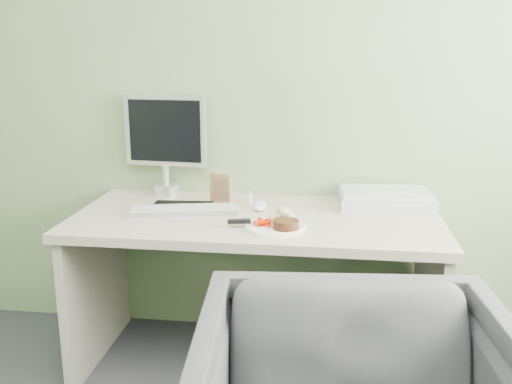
# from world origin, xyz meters

# --- Properties ---
(wall_back) EXTENTS (3.50, 0.00, 3.50)m
(wall_back) POSITION_xyz_m (0.00, 2.00, 1.35)
(wall_back) COLOR gray
(wall_back) RESTS_ON floor
(desk) EXTENTS (1.60, 0.75, 0.73)m
(desk) POSITION_xyz_m (0.00, 1.62, 0.55)
(desk) COLOR beige
(desk) RESTS_ON floor
(plate) EXTENTS (0.25, 0.25, 0.01)m
(plate) POSITION_xyz_m (0.10, 1.45, 0.74)
(plate) COLOR white
(plate) RESTS_ON desk
(steak) EXTENTS (0.13, 0.13, 0.03)m
(steak) POSITION_xyz_m (0.15, 1.42, 0.76)
(steak) COLOR black
(steak) RESTS_ON plate
(potato_pile) EXTENTS (0.12, 0.11, 0.06)m
(potato_pile) POSITION_xyz_m (0.13, 1.51, 0.77)
(potato_pile) COLOR tan
(potato_pile) RESTS_ON plate
(carrot_heap) EXTENTS (0.07, 0.07, 0.04)m
(carrot_heap) POSITION_xyz_m (0.05, 1.44, 0.76)
(carrot_heap) COLOR #F22905
(carrot_heap) RESTS_ON plate
(steak_knife) EXTENTS (0.24, 0.08, 0.02)m
(steak_knife) POSITION_xyz_m (-0.01, 1.46, 0.76)
(steak_knife) COLOR silver
(steak_knife) RESTS_ON plate
(mousepad) EXTENTS (0.28, 0.25, 0.00)m
(mousepad) POSITION_xyz_m (-0.36, 1.69, 0.73)
(mousepad) COLOR black
(mousepad) RESTS_ON desk
(keyboard) EXTENTS (0.48, 0.23, 0.02)m
(keyboard) POSITION_xyz_m (-0.32, 1.61, 0.75)
(keyboard) COLOR white
(keyboard) RESTS_ON desk
(computer_mouse) EXTENTS (0.07, 0.11, 0.04)m
(computer_mouse) POSITION_xyz_m (0.00, 1.71, 0.75)
(computer_mouse) COLOR white
(computer_mouse) RESTS_ON desk
(photo_frame) EXTENTS (0.11, 0.06, 0.14)m
(photo_frame) POSITION_xyz_m (-0.19, 1.81, 0.80)
(photo_frame) COLOR olive
(photo_frame) RESTS_ON desk
(eyedrop_bottle) EXTENTS (0.02, 0.02, 0.07)m
(eyedrop_bottle) POSITION_xyz_m (-0.05, 1.80, 0.76)
(eyedrop_bottle) COLOR white
(eyedrop_bottle) RESTS_ON desk
(scanner) EXTENTS (0.43, 0.30, 0.06)m
(scanner) POSITION_xyz_m (0.57, 1.84, 0.76)
(scanner) COLOR #AFB1B7
(scanner) RESTS_ON desk
(monitor) EXTENTS (0.41, 0.13, 0.49)m
(monitor) POSITION_xyz_m (-0.49, 1.94, 1.01)
(monitor) COLOR silver
(monitor) RESTS_ON desk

